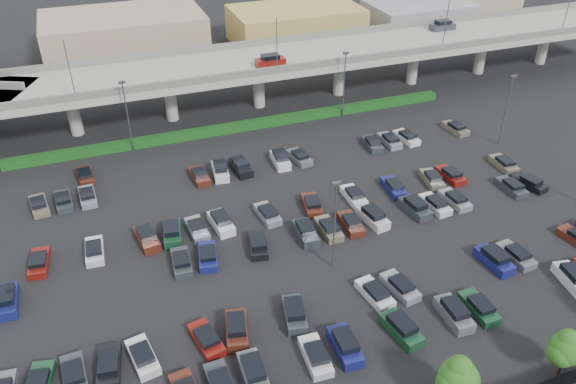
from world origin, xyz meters
The scene contains 7 objects.
ground centered at (0.00, 0.00, 0.00)m, with size 280.00×280.00×0.00m, color black.
overpass centered at (-0.17, 32.01, 6.97)m, with size 150.00×13.00×15.80m.
hedge centered at (0.00, 25.00, 0.55)m, with size 66.00×1.60×1.10m, color #113B13.
tree_row centered at (0.70, -26.53, 3.52)m, with size 65.07×3.66×5.94m.
parked_cars centered at (-1.23, -4.48, 0.61)m, with size 63.25×41.64×1.67m.
light_poles centered at (-4.13, 2.00, 6.24)m, with size 66.90×48.38×10.30m.
distant_buildings centered at (12.38, 61.81, 3.74)m, with size 138.00×24.00×9.00m.
Camera 1 is at (-19.53, -47.72, 38.19)m, focal length 35.00 mm.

